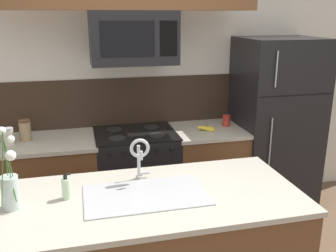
% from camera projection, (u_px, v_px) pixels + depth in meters
% --- Properties ---
extents(rear_partition, '(5.20, 0.10, 2.60)m').
position_uv_depth(rear_partition, '(158.00, 84.00, 3.82)').
color(rear_partition, silver).
rests_on(rear_partition, ground).
extents(splash_band, '(3.08, 0.01, 0.48)m').
position_uv_depth(splash_band, '(130.00, 101.00, 3.75)').
color(splash_band, '#332319').
rests_on(splash_band, rear_partition).
extents(back_counter_left, '(0.85, 0.65, 0.91)m').
position_uv_depth(back_counter_left, '(52.00, 187.00, 3.47)').
color(back_counter_left, brown).
rests_on(back_counter_left, ground).
extents(back_counter_right, '(0.71, 0.65, 0.91)m').
position_uv_depth(back_counter_right, '(206.00, 171.00, 3.81)').
color(back_counter_right, brown).
rests_on(back_counter_right, ground).
extents(stove_range, '(0.76, 0.64, 0.93)m').
position_uv_depth(stove_range, '(137.00, 178.00, 3.64)').
color(stove_range, black).
rests_on(stove_range, ground).
extents(microwave, '(0.74, 0.40, 0.45)m').
position_uv_depth(microwave, '(133.00, 38.00, 3.24)').
color(microwave, black).
extents(refrigerator, '(0.78, 0.74, 1.77)m').
position_uv_depth(refrigerator, '(274.00, 125.00, 3.87)').
color(refrigerator, black).
rests_on(refrigerator, ground).
extents(storage_jar_tall, '(0.09, 0.09, 0.15)m').
position_uv_depth(storage_jar_tall, '(9.00, 136.00, 3.21)').
color(storage_jar_tall, silver).
rests_on(storage_jar_tall, back_counter_left).
extents(storage_jar_medium, '(0.10, 0.10, 0.19)m').
position_uv_depth(storage_jar_medium, '(25.00, 130.00, 3.30)').
color(storage_jar_medium, '#997F5B').
rests_on(storage_jar_medium, back_counter_left).
extents(banana_bunch, '(0.19, 0.13, 0.08)m').
position_uv_depth(banana_bunch, '(207.00, 128.00, 3.61)').
color(banana_bunch, yellow).
rests_on(banana_bunch, back_counter_right).
extents(coffee_tin, '(0.08, 0.08, 0.11)m').
position_uv_depth(coffee_tin, '(226.00, 120.00, 3.76)').
color(coffee_tin, '#B22D23').
rests_on(coffee_tin, back_counter_right).
extents(kitchen_sink, '(0.76, 0.44, 0.16)m').
position_uv_depth(kitchen_sink, '(146.00, 205.00, 2.34)').
color(kitchen_sink, '#ADAFB5').
rests_on(kitchen_sink, island_counter).
extents(sink_faucet, '(0.14, 0.14, 0.31)m').
position_uv_depth(sink_faucet, '(140.00, 154.00, 2.47)').
color(sink_faucet, '#B7BABF').
rests_on(sink_faucet, island_counter).
extents(dish_soap_bottle, '(0.06, 0.05, 0.16)m').
position_uv_depth(dish_soap_bottle, '(66.00, 188.00, 2.27)').
color(dish_soap_bottle, beige).
rests_on(dish_soap_bottle, island_counter).
extents(flower_vase, '(0.13, 0.18, 0.49)m').
position_uv_depth(flower_vase, '(10.00, 187.00, 2.12)').
color(flower_vase, silver).
rests_on(flower_vase, island_counter).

